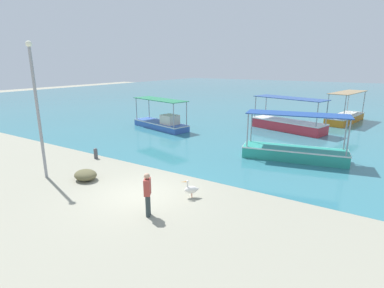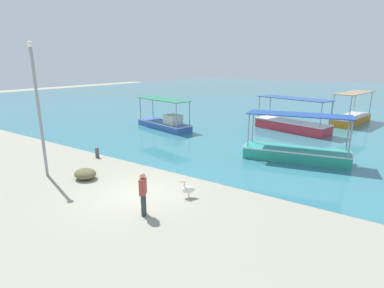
# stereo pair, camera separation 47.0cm
# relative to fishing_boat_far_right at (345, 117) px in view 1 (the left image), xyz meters

# --- Properties ---
(ground) EXTENTS (120.00, 120.00, 0.00)m
(ground) POSITION_rel_fishing_boat_far_right_xyz_m (-5.66, -23.06, -0.55)
(ground) COLOR gray
(harbor_water) EXTENTS (110.00, 90.00, 0.00)m
(harbor_water) POSITION_rel_fishing_boat_far_right_xyz_m (-5.66, 24.94, -0.55)
(harbor_water) COLOR teal
(harbor_water) RESTS_ON ground
(fishing_boat_far_right) EXTENTS (2.97, 6.48, 2.91)m
(fishing_boat_far_right) POSITION_rel_fishing_boat_far_right_xyz_m (0.00, 0.00, 0.00)
(fishing_boat_far_right) COLOR orange
(fishing_boat_far_right) RESTS_ON harbor_water
(fishing_boat_far_left) EXTENTS (6.02, 3.03, 2.54)m
(fishing_boat_far_left) POSITION_rel_fishing_boat_far_right_xyz_m (-13.18, -11.69, 0.00)
(fishing_boat_far_left) COLOR #395FB4
(fishing_boat_far_left) RESTS_ON harbor_water
(fishing_boat_center) EXTENTS (6.11, 2.78, 2.74)m
(fishing_boat_center) POSITION_rel_fishing_boat_far_right_xyz_m (-1.22, -14.42, -0.02)
(fishing_boat_center) COLOR teal
(fishing_boat_center) RESTS_ON harbor_water
(fishing_boat_outer) EXTENTS (6.51, 3.50, 2.76)m
(fishing_boat_outer) POSITION_rel_fishing_boat_far_right_xyz_m (-3.71, -6.50, 0.03)
(fishing_boat_outer) COLOR red
(fishing_boat_outer) RESTS_ON harbor_water
(pelican) EXTENTS (0.66, 0.63, 0.80)m
(pelican) POSITION_rel_fishing_boat_far_right_xyz_m (-3.55, -22.10, -0.18)
(pelican) COLOR #E0997A
(pelican) RESTS_ON ground
(lamp_post) EXTENTS (0.28, 0.28, 6.51)m
(lamp_post) POSITION_rel_fishing_boat_far_right_xyz_m (-10.96, -23.99, 3.07)
(lamp_post) COLOR gray
(lamp_post) RESTS_ON ground
(mooring_bollard) EXTENTS (0.24, 0.24, 0.65)m
(mooring_bollard) POSITION_rel_fishing_boat_far_right_xyz_m (-11.29, -20.58, -0.21)
(mooring_bollard) COLOR #47474C
(mooring_bollard) RESTS_ON ground
(fisherman_standing) EXTENTS (0.40, 0.46, 1.69)m
(fisherman_standing) POSITION_rel_fishing_boat_far_right_xyz_m (-4.07, -24.27, 0.35)
(fisherman_standing) COLOR #2D393B
(fisherman_standing) RESTS_ON ground
(net_pile) EXTENTS (1.15, 0.98, 0.52)m
(net_pile) POSITION_rel_fishing_boat_far_right_xyz_m (-8.97, -23.18, -0.29)
(net_pile) COLOR brown
(net_pile) RESTS_ON ground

